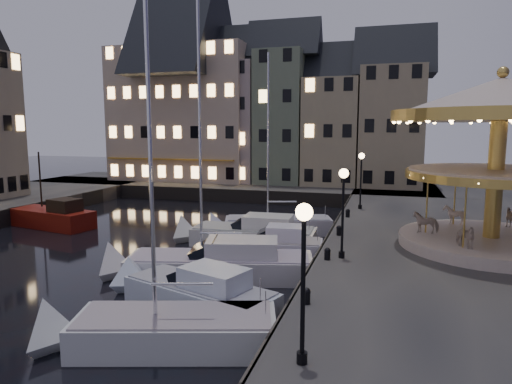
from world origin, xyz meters
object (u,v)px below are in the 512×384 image
(streetlamp_b, at_px, (343,200))
(bollard_b, at_px, (327,253))
(streetlamp_c, at_px, (361,173))
(red_fishing_boat, at_px, (53,218))
(streetlamp_a, at_px, (303,261))
(bollard_a, at_px, (306,295))
(bollard_c, at_px, (339,230))
(motorboat_a, at_px, (159,332))
(motorboat_f, at_px, (270,226))
(motorboat_d, at_px, (266,248))
(bollard_d, at_px, (348,213))
(motorboat_b, at_px, (192,294))
(motorboat_c, at_px, (212,264))
(carousel, at_px, (499,130))
(motorboat_e, at_px, (248,235))

(streetlamp_b, relative_size, bollard_b, 7.32)
(streetlamp_c, relative_size, red_fishing_boat, 0.59)
(streetlamp_a, bearing_deg, bollard_a, 98.53)
(bollard_a, height_order, bollard_c, same)
(motorboat_a, relative_size, motorboat_f, 1.17)
(bollard_a, xyz_separation_m, motorboat_d, (-3.84, 9.06, -0.97))
(bollard_a, relative_size, motorboat_d, 0.09)
(streetlamp_a, xyz_separation_m, bollard_c, (-0.60, 14.50, -2.41))
(bollard_c, xyz_separation_m, bollard_d, (0.00, 5.50, 0.00))
(streetlamp_a, relative_size, bollard_a, 7.32)
(bollard_b, height_order, bollard_d, same)
(motorboat_b, distance_m, motorboat_d, 7.78)
(motorboat_d, bearing_deg, red_fishing_boat, 168.25)
(motorboat_a, bearing_deg, bollard_d, 75.55)
(bollard_a, distance_m, motorboat_a, 5.13)
(bollard_c, distance_m, motorboat_c, 7.71)
(streetlamp_a, relative_size, motorboat_a, 0.32)
(carousel, bearing_deg, motorboat_f, 157.95)
(motorboat_c, bearing_deg, carousel, 19.71)
(bollard_c, height_order, motorboat_a, motorboat_a)
(red_fishing_boat, bearing_deg, bollard_c, -5.84)
(streetlamp_a, xyz_separation_m, streetlamp_c, (0.00, 23.50, 0.00))
(streetlamp_c, xyz_separation_m, carousel, (7.04, -9.56, 3.15))
(bollard_b, distance_m, bollard_c, 5.00)
(bollard_d, relative_size, carousel, 0.06)
(streetlamp_b, height_order, motorboat_f, motorboat_f)
(motorboat_f, distance_m, red_fishing_boat, 16.10)
(red_fishing_boat, bearing_deg, motorboat_a, -41.50)
(motorboat_c, height_order, motorboat_f, motorboat_c)
(motorboat_b, bearing_deg, streetlamp_b, 40.26)
(streetlamp_a, relative_size, bollard_b, 7.32)
(bollard_d, bearing_deg, bollard_a, -90.00)
(bollard_a, distance_m, motorboat_e, 13.12)
(motorboat_f, xyz_separation_m, red_fishing_boat, (-15.90, -2.50, 0.16))
(streetlamp_c, height_order, bollard_a, streetlamp_c)
(motorboat_f, bearing_deg, motorboat_a, -87.96)
(carousel, bearing_deg, bollard_a, -127.54)
(motorboat_d, bearing_deg, streetlamp_a, -71.22)
(streetlamp_a, relative_size, red_fishing_boat, 0.59)
(streetlamp_b, height_order, red_fishing_boat, red_fishing_boat)
(motorboat_f, height_order, carousel, motorboat_f)
(streetlamp_c, distance_m, bollard_d, 4.29)
(streetlamp_b, xyz_separation_m, carousel, (7.04, 3.94, 3.15))
(bollard_b, relative_size, motorboat_c, 0.04)
(bollard_a, bearing_deg, bollard_c, 90.00)
(streetlamp_c, relative_size, motorboat_e, 0.48)
(motorboat_b, height_order, red_fishing_boat, red_fishing_boat)
(motorboat_d, bearing_deg, streetlamp_c, 66.95)
(bollard_a, xyz_separation_m, bollard_d, (0.00, 16.00, 0.00))
(bollard_d, bearing_deg, red_fishing_boat, -171.02)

